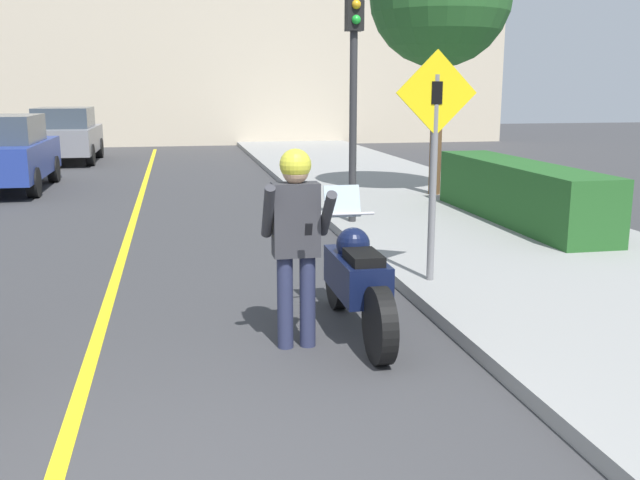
% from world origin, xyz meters
% --- Properties ---
extents(sidewalk_curb, '(4.40, 44.00, 0.14)m').
position_xyz_m(sidewalk_curb, '(4.80, 4.00, 0.07)').
color(sidewalk_curb, gray).
rests_on(sidewalk_curb, ground).
extents(road_center_line, '(0.12, 36.00, 0.01)m').
position_xyz_m(road_center_line, '(-0.60, 6.00, 0.00)').
color(road_center_line, yellow).
rests_on(road_center_line, ground).
extents(building_backdrop, '(28.00, 1.20, 6.03)m').
position_xyz_m(building_backdrop, '(0.00, 26.00, 3.02)').
color(building_backdrop, beige).
rests_on(building_backdrop, ground).
extents(motorcycle, '(0.62, 2.23, 1.31)m').
position_xyz_m(motorcycle, '(1.78, 2.57, 0.51)').
color(motorcycle, black).
rests_on(motorcycle, ground).
extents(person_biker, '(0.59, 0.48, 1.76)m').
position_xyz_m(person_biker, '(1.17, 2.28, 1.08)').
color(person_biker, '#282D4C').
rests_on(person_biker, ground).
extents(crossing_sign, '(0.91, 0.08, 2.52)m').
position_xyz_m(crossing_sign, '(2.94, 3.73, 1.66)').
color(crossing_sign, slate).
rests_on(crossing_sign, sidewalk_curb).
extents(traffic_light, '(0.26, 0.30, 3.74)m').
position_xyz_m(traffic_light, '(2.94, 7.40, 2.74)').
color(traffic_light, '#2D2D30').
rests_on(traffic_light, sidewalk_curb).
extents(hedge_row, '(0.90, 4.63, 0.95)m').
position_xyz_m(hedge_row, '(5.60, 6.95, 0.61)').
color(hedge_row, '#235623').
rests_on(hedge_row, sidewalk_curb).
extents(parked_car_blue, '(1.88, 4.20, 1.68)m').
position_xyz_m(parked_car_blue, '(-3.61, 13.35, 0.86)').
color(parked_car_blue, black).
rests_on(parked_car_blue, ground).
extents(parked_car_grey, '(1.88, 4.20, 1.68)m').
position_xyz_m(parked_car_grey, '(-3.15, 19.67, 0.86)').
color(parked_car_grey, black).
rests_on(parked_car_grey, ground).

